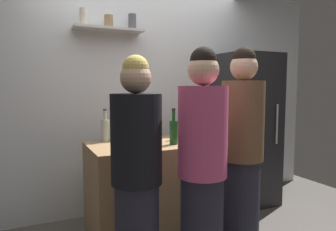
% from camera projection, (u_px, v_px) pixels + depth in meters
% --- Properties ---
extents(back_wall_assembly, '(4.80, 0.32, 2.60)m').
position_uv_depth(back_wall_assembly, '(140.00, 95.00, 3.56)').
color(back_wall_assembly, white).
rests_on(back_wall_assembly, ground).
extents(refrigerator, '(0.62, 0.67, 1.78)m').
position_uv_depth(refrigerator, '(245.00, 129.00, 3.74)').
color(refrigerator, black).
rests_on(refrigerator, ground).
extents(counter, '(1.47, 0.69, 0.88)m').
position_uv_depth(counter, '(168.00, 187.00, 2.97)').
color(counter, '#9E7A51').
rests_on(counter, ground).
extents(baking_pan, '(0.34, 0.24, 0.05)m').
position_uv_depth(baking_pan, '(213.00, 136.00, 3.13)').
color(baking_pan, gray).
rests_on(baking_pan, counter).
extents(utensil_holder, '(0.11, 0.11, 0.22)m').
position_uv_depth(utensil_holder, '(150.00, 135.00, 2.96)').
color(utensil_holder, '#B2B2B7').
rests_on(utensil_holder, counter).
extents(wine_bottle_green_glass, '(0.07, 0.07, 0.33)m').
position_uv_depth(wine_bottle_green_glass, '(174.00, 131.00, 2.80)').
color(wine_bottle_green_glass, '#19471E').
rests_on(wine_bottle_green_glass, counter).
extents(wine_bottle_pale_glass, '(0.08, 0.08, 0.31)m').
position_uv_depth(wine_bottle_pale_glass, '(105.00, 129.00, 2.94)').
color(wine_bottle_pale_glass, '#B2BFB2').
rests_on(wine_bottle_pale_glass, counter).
extents(wine_bottle_amber_glass, '(0.07, 0.07, 0.28)m').
position_uv_depth(wine_bottle_amber_glass, '(181.00, 128.00, 3.10)').
color(wine_bottle_amber_glass, '#472814').
rests_on(wine_bottle_amber_glass, counter).
extents(water_bottle_plastic, '(0.08, 0.08, 0.21)m').
position_uv_depth(water_bottle_plastic, '(133.00, 138.00, 2.57)').
color(water_bottle_plastic, silver).
rests_on(water_bottle_plastic, counter).
extents(person_brown_jacket, '(0.34, 0.34, 1.72)m').
position_uv_depth(person_brown_jacket, '(242.00, 154.00, 2.53)').
color(person_brown_jacket, '#262633').
rests_on(person_brown_jacket, ground).
extents(person_blonde, '(0.34, 0.34, 1.61)m').
position_uv_depth(person_blonde, '(137.00, 178.00, 2.08)').
color(person_blonde, '#262633').
rests_on(person_blonde, ground).
extents(person_pink_top, '(0.34, 0.34, 1.67)m').
position_uv_depth(person_pink_top, '(202.00, 170.00, 2.14)').
color(person_pink_top, '#262633').
rests_on(person_pink_top, ground).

